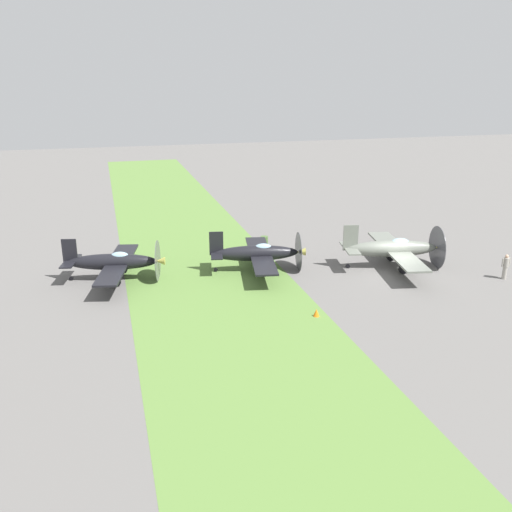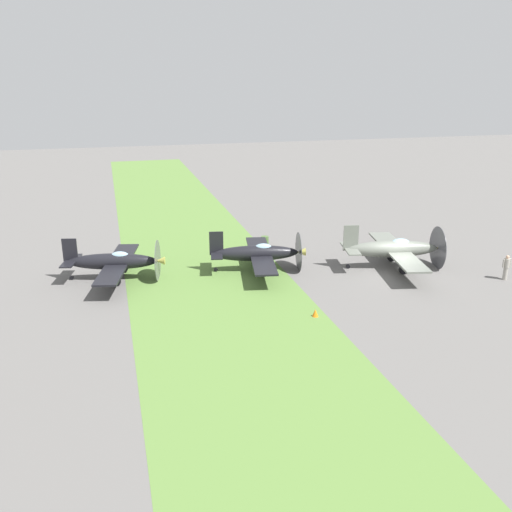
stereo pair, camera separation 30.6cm
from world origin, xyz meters
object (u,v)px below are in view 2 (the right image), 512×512
at_px(airplane_lead, 394,249).
at_px(fuel_drum, 265,242).
at_px(airplane_trail, 114,261).
at_px(airplane_wingman, 258,253).
at_px(ground_crew_chief, 506,267).
at_px(runway_marker_cone, 315,313).

bearing_deg(airplane_lead, fuel_drum, -122.20).
height_order(airplane_lead, airplane_trail, airplane_lead).
bearing_deg(airplane_wingman, airplane_lead, 88.70).
bearing_deg(ground_crew_chief, fuel_drum, -37.48).
bearing_deg(airplane_trail, airplane_lead, 94.61).
relative_size(airplane_wingman, ground_crew_chief, 4.99).
height_order(airplane_wingman, runway_marker_cone, airplane_wingman).
bearing_deg(airplane_lead, airplane_trail, -86.76).
bearing_deg(airplane_trail, runway_marker_cone, 62.39).
xyz_separation_m(airplane_wingman, ground_crew_chief, (6.16, 15.70, -0.37)).
distance_m(airplane_trail, fuel_drum, 12.64).
distance_m(airplane_lead, ground_crew_chief, 7.46).
distance_m(ground_crew_chief, runway_marker_cone, 14.77).
xyz_separation_m(fuel_drum, runway_marker_cone, (13.65, -0.90, -0.23)).
bearing_deg(ground_crew_chief, airplane_wingman, -19.18).
height_order(airplane_wingman, fuel_drum, airplane_wingman).
distance_m(airplane_lead, airplane_wingman, 9.76).
relative_size(airplane_wingman, runway_marker_cone, 19.62).
bearing_deg(runway_marker_cone, ground_crew_chief, 98.94).
height_order(airplane_trail, ground_crew_chief, airplane_trail).
relative_size(airplane_trail, runway_marker_cone, 19.51).
height_order(airplane_lead, runway_marker_cone, airplane_lead).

